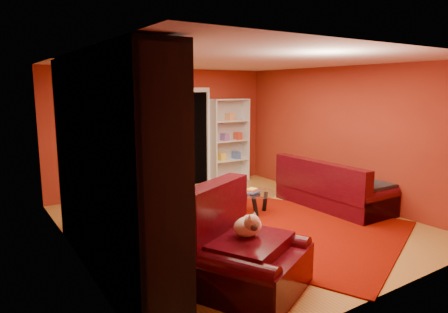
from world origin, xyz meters
TOP-DOWN VIEW (x-y plane):
  - floor at (0.00, 0.00)m, footprint 5.00×5.50m
  - ceiling at (0.00, 0.00)m, footprint 5.00×5.50m
  - wall_back at (0.00, 2.77)m, footprint 5.00×0.05m
  - wall_left at (-2.52, 0.00)m, footprint 0.05×5.50m
  - wall_right at (2.52, 0.00)m, footprint 0.05×5.50m
  - doorway at (0.60, 2.73)m, footprint 1.06×0.60m
  - rug at (0.40, -0.63)m, footprint 4.08×4.34m
  - media_unit at (-2.27, -0.59)m, footprint 0.57×3.37m
  - christmas_tree at (-1.07, 2.15)m, footprint 1.35×1.35m
  - gift_box_teal at (-1.22, 2.29)m, footprint 0.36×0.36m
  - gift_box_green at (-0.90, 1.57)m, footprint 0.38×0.38m
  - gift_box_red at (-1.36, 2.59)m, footprint 0.27×0.27m
  - white_bookshelf at (1.60, 2.57)m, footprint 0.93×0.35m
  - armchair at (-1.16, -1.86)m, footprint 1.60×1.60m
  - dog at (-1.14, -1.80)m, footprint 0.49×0.45m
  - sofa at (2.02, -0.23)m, footprint 0.98×2.14m
  - coffee_table at (0.54, 0.24)m, footprint 0.99×0.99m
  - acrylic_chair at (-0.50, 1.40)m, footprint 0.54×0.56m

SIDE VIEW (x-z plane):
  - floor at x=0.00m, z-range -0.05..0.00m
  - rug at x=0.40m, z-range 0.00..0.02m
  - gift_box_red at x=-1.36m, z-range 0.00..0.21m
  - gift_box_teal at x=-1.22m, z-range 0.00..0.27m
  - gift_box_green at x=-0.90m, z-range 0.00..0.29m
  - coffee_table at x=0.54m, z-range -0.04..0.43m
  - acrylic_chair at x=-0.50m, z-range 0.00..0.80m
  - sofa at x=2.02m, z-range 0.00..0.91m
  - armchair at x=-1.16m, z-range 0.00..0.93m
  - dog at x=-1.14m, z-range 0.54..0.85m
  - christmas_tree at x=-1.07m, z-range -0.03..1.83m
  - white_bookshelf at x=1.60m, z-range -0.03..1.97m
  - doorway at x=0.60m, z-range -0.03..2.13m
  - media_unit at x=-2.27m, z-range 0.00..2.57m
  - wall_back at x=0.00m, z-range 0.00..2.60m
  - wall_left at x=-2.52m, z-range 0.00..2.60m
  - wall_right at x=2.52m, z-range 0.00..2.60m
  - ceiling at x=0.00m, z-range 2.60..2.65m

